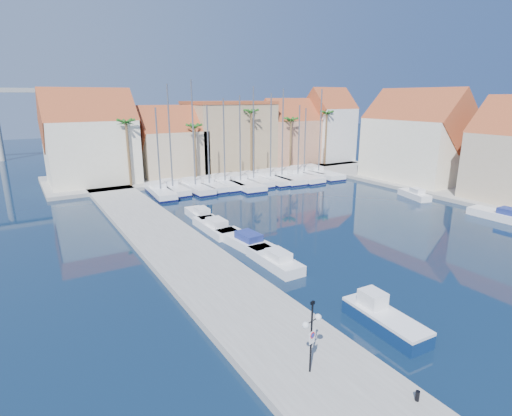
{
  "coord_description": "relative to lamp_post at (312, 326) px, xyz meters",
  "views": [
    {
      "loc": [
        -19.68,
        -14.98,
        12.69
      ],
      "look_at": [
        -1.67,
        14.7,
        3.0
      ],
      "focal_mm": 28.0,
      "sensor_mm": 36.0,
      "label": 1
    }
  ],
  "objects": [
    {
      "name": "sailboat_5",
      "position": [
        17.44,
        38.51,
        -2.3
      ],
      "size": [
        3.84,
        12.11,
        12.89
      ],
      "rotation": [
        0.0,
        0.0,
        -0.06
      ],
      "color": "white",
      "rests_on": "ground"
    },
    {
      "name": "building_1",
      "position": [
        11.44,
        49.89,
        2.43
      ],
      "size": [
        10.3,
        8.0,
        11.0
      ],
      "color": "#C6AF8B",
      "rests_on": "shore_north"
    },
    {
      "name": "shore_east",
      "position": [
        41.44,
        17.89,
        -2.62
      ],
      "size": [
        12.0,
        60.0,
        0.5
      ],
      "primitive_type": "cube",
      "color": "gray",
      "rests_on": "ground"
    },
    {
      "name": "building_0",
      "position": [
        -0.56,
        49.89,
        3.66
      ],
      "size": [
        12.3,
        9.0,
        13.5
      ],
      "color": "#ECE4C5",
      "rests_on": "shore_north"
    },
    {
      "name": "bollard",
      "position": [
        2.67,
        -3.74,
        -2.14
      ],
      "size": [
        0.18,
        0.18,
        0.46
      ],
      "primitive_type": "cylinder",
      "color": "black",
      "rests_on": "quay_west"
    },
    {
      "name": "building_6",
      "position": [
        41.44,
        26.89,
        3.66
      ],
      "size": [
        9.0,
        14.3,
        13.5
      ],
      "color": "#ECE4C5",
      "rests_on": "shore_east"
    },
    {
      "name": "sailboat_11",
      "position": [
        32.3,
        38.74,
        -2.29
      ],
      "size": [
        3.65,
        11.69,
        13.88
      ],
      "rotation": [
        0.0,
        0.0,
        -0.05
      ],
      "color": "white",
      "rests_on": "ground"
    },
    {
      "name": "sailboat_9",
      "position": [
        27.71,
        38.33,
        -2.31
      ],
      "size": [
        3.1,
        11.35,
        11.5
      ],
      "rotation": [
        0.0,
        0.0,
        0.01
      ],
      "color": "white",
      "rests_on": "ground"
    },
    {
      "name": "motorboat_west_2",
      "position": [
        5.48,
        21.61,
        -2.36
      ],
      "size": [
        2.05,
        6.29,
        1.4
      ],
      "rotation": [
        0.0,
        0.0,
        -0.01
      ],
      "color": "white",
      "rests_on": "ground"
    },
    {
      "name": "building_2",
      "position": [
        22.44,
        50.89,
        3.39
      ],
      "size": [
        14.2,
        10.2,
        11.5
      ],
      "color": "tan",
      "rests_on": "shore_north"
    },
    {
      "name": "shore_north",
      "position": [
        19.44,
        50.89,
        -2.62
      ],
      "size": [
        54.0,
        16.0,
        0.5
      ],
      "primitive_type": "cube",
      "color": "gray",
      "rests_on": "ground"
    },
    {
      "name": "quay_west",
      "position": [
        0.44,
        16.39,
        -2.62
      ],
      "size": [
        6.0,
        77.0,
        0.5
      ],
      "primitive_type": "cube",
      "color": "gray",
      "rests_on": "ground"
    },
    {
      "name": "sailboat_2",
      "position": [
        10.61,
        39.04,
        -2.23
      ],
      "size": [
        2.65,
        9.39,
        14.89
      ],
      "rotation": [
        0.0,
        0.0,
        0.02
      ],
      "color": "white",
      "rests_on": "ground"
    },
    {
      "name": "sailboat_8",
      "position": [
        24.96,
        38.72,
        -2.28
      ],
      "size": [
        3.44,
        11.14,
        13.85
      ],
      "rotation": [
        0.0,
        0.0,
        -0.05
      ],
      "color": "white",
      "rests_on": "ground"
    },
    {
      "name": "fishing_boat",
      "position": [
        6.34,
        1.34,
        -2.25
      ],
      "size": [
        2.03,
        5.38,
        1.86
      ],
      "rotation": [
        0.0,
        0.0,
        -0.05
      ],
      "color": "#0D254E",
      "rests_on": "ground"
    },
    {
      "name": "building_3",
      "position": [
        34.44,
        49.89,
        2.99
      ],
      "size": [
        10.3,
        8.0,
        12.0
      ],
      "color": "tan",
      "rests_on": "shore_north"
    },
    {
      "name": "sailboat_10",
      "position": [
        29.91,
        39.45,
        -2.28
      ],
      "size": [
        2.75,
        8.82,
        11.0
      ],
      "rotation": [
        0.0,
        0.0,
        0.05
      ],
      "color": "white",
      "rests_on": "ground"
    },
    {
      "name": "palm_2",
      "position": [
        23.44,
        44.89,
        7.15
      ],
      "size": [
        2.6,
        2.6,
        11.15
      ],
      "color": "brown",
      "rests_on": "shore_north"
    },
    {
      "name": "motorboat_west_1",
      "position": [
        6.02,
        16.57,
        -2.36
      ],
      "size": [
        2.67,
        6.78,
        1.4
      ],
      "rotation": [
        0.0,
        0.0,
        0.08
      ],
      "color": "white",
      "rests_on": "ground"
    },
    {
      "name": "sailboat_1",
      "position": [
        7.63,
        39.8,
        -2.22
      ],
      "size": [
        2.48,
        8.73,
        14.32
      ],
      "rotation": [
        0.0,
        0.0,
        0.02
      ],
      "color": "white",
      "rests_on": "ground"
    },
    {
      "name": "sailboat_0",
      "position": [
        5.66,
        38.84,
        -2.28
      ],
      "size": [
        3.09,
        9.24,
        11.42
      ],
      "rotation": [
        0.0,
        0.0,
        -0.08
      ],
      "color": "white",
      "rests_on": "ground"
    },
    {
      "name": "ground",
      "position": [
        9.44,
        2.89,
        -2.87
      ],
      "size": [
        260.0,
        260.0,
        0.0
      ],
      "primitive_type": "plane",
      "color": "black",
      "rests_on": "ground"
    },
    {
      "name": "motorboat_west_3",
      "position": [
        5.94,
        26.04,
        -2.36
      ],
      "size": [
        2.01,
        5.51,
        1.4
      ],
      "rotation": [
        0.0,
        0.0,
        -0.05
      ],
      "color": "white",
      "rests_on": "ground"
    },
    {
      "name": "motorboat_east_1",
      "position": [
        33.42,
        20.18,
        -2.36
      ],
      "size": [
        2.9,
        5.2,
        1.4
      ],
      "rotation": [
        0.0,
        0.0,
        -0.28
      ],
      "color": "white",
      "rests_on": "ground"
    },
    {
      "name": "building_4",
      "position": [
        43.44,
        48.89,
        4.1
      ],
      "size": [
        8.3,
        8.0,
        14.0
      ],
      "color": "silver",
      "rests_on": "shore_north"
    },
    {
      "name": "sailboat_3",
      "position": [
        12.72,
        38.97,
        -2.27
      ],
      "size": [
        2.43,
        8.56,
        11.61
      ],
      "rotation": [
        0.0,
        0.0,
        0.02
      ],
      "color": "white",
      "rests_on": "ground"
    },
    {
      "name": "palm_0",
      "position": [
        3.44,
        44.89,
        6.21
      ],
      "size": [
        2.6,
        2.6,
        10.15
      ],
      "color": "brown",
      "rests_on": "shore_north"
    },
    {
      "name": "motorboat_west_0",
      "position": [
        5.92,
        11.7,
        -2.36
      ],
      "size": [
        1.87,
        5.75,
        1.4
      ],
      "rotation": [
        0.0,
        0.0,
        -0.0
      ],
      "color": "white",
      "rests_on": "ground"
    },
    {
      "name": "sailboat_6",
      "position": [
        20.03,
        39.02,
        -2.25
      ],
      "size": [
        2.87,
        9.57,
        14.16
      ],
      "rotation": [
        0.0,
        0.0,
        -0.04
      ],
      "color": "white",
      "rests_on": "ground"
    },
    {
      "name": "palm_4",
      "position": [
        39.44,
        44.89,
        6.68
      ],
      "size": [
        2.6,
        2.6,
        10.65
      ],
      "color": "brown",
      "rests_on": "shore_north"
    },
    {
      "name": "sailboat_4",
      "position": [
        15.39,
        39.35,
        -2.27
      ],
      "size": [
        2.95,
        9.69,
        12.53
      ],
      "rotation": [
        0.0,
        0.0,
        -0.04
      ],
      "color": "white",
      "rests_on": "ground"
    },
    {
      "name": "motorboat_east_0",
      "position": [
        33.44,
        8.83,
        -2.36
      ],
      "size": [
        2.35,
        7.07,
        1.4
      ],
      "rotation": [
        0.0,
        0.0,
        0.01
      ],
      "color": "white",
      "rests_on": "ground"
    },
    {
      "name": "lamp_post",
      "position": [
        0.0,
        0.0,
        0.0
      ],
      "size": [
        1.2,
        0.54,
        3.6
      ],
      "rotation": [
        0.0,
        0.0,
        0.24
      ],
      "color": "black",
      "rests_on": "quay_west"
    },
    {
      "name": "palm_1",
      "position": [
        13.44,
        44.89,
        5.27
      ],
      "size": [
        2.6,
        2.6,
        9.15
      ],
      "color": "brown",
      "rests_on": "shore_north"
    },
    {
      "name": "palm_3",
      "position": [
        31.44,
        44.89,
        5.74
      ],
      "size": [
        2.6,
        2.6,
        9.65
      ],
      "color": "brown",
      "rests_on": "shore_north"
    },
    {
      "name": "sailboat_7",
      "position": [
        22.76,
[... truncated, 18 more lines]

